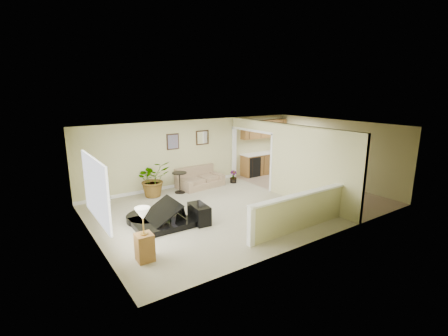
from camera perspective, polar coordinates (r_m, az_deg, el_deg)
floor at (r=10.45m, az=3.23°, el=-6.56°), size 9.00×9.00×0.00m
back_wall at (r=12.54m, az=-5.03°, el=2.78°), size 9.00×0.04×2.50m
front_wall at (r=8.00m, az=16.50°, el=-4.04°), size 9.00×0.04×2.50m
left_wall at (r=8.26m, az=-22.42°, el=-3.98°), size 0.04×6.00×2.50m
right_wall at (r=13.26m, az=19.00°, el=2.67°), size 0.04×6.00×2.50m
ceiling at (r=9.87m, az=3.42°, el=7.20°), size 9.00×6.00×0.04m
kitchen_vinyl at (r=12.52m, az=14.81°, el=-3.54°), size 2.70×6.00×0.01m
interior_partition at (r=11.43m, az=9.74°, el=1.40°), size 0.18×5.99×2.50m
pony_half_wall at (r=8.72m, az=12.94°, el=-7.43°), size 3.42×0.22×1.00m
left_window at (r=7.73m, az=-21.65°, el=-3.52°), size 0.05×2.15×1.45m
wall_art_left at (r=12.01m, az=-8.98°, el=4.60°), size 0.48×0.04×0.58m
wall_mirror at (r=12.58m, az=-3.82°, el=5.37°), size 0.55×0.04×0.55m
kitchen_cabinets at (r=14.21m, az=6.85°, el=2.45°), size 2.36×0.65×2.33m
piano at (r=9.02m, az=-11.63°, el=-6.18°), size 1.79×1.85×1.41m
piano_bench at (r=9.08m, az=-4.38°, el=-8.01°), size 0.46×0.81×0.52m
loveseat at (r=12.36m, az=-4.34°, el=-1.57°), size 1.80×1.14×0.97m
accent_table at (r=11.63m, az=-7.81°, el=-2.06°), size 0.52×0.52×0.75m
palm_plant at (r=11.41m, az=-12.32°, el=-1.90°), size 1.14×0.99×1.24m
small_plant at (r=12.83m, az=1.64°, el=-1.70°), size 0.35×0.35×0.49m
lamp_stand at (r=7.27m, az=-13.87°, el=-11.94°), size 0.37×0.37×1.21m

